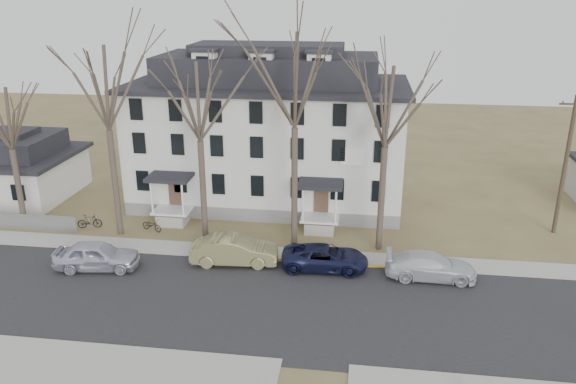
# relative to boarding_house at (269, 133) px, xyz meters

# --- Properties ---
(ground) EXTENTS (120.00, 120.00, 0.00)m
(ground) POSITION_rel_boarding_house_xyz_m (2.00, -17.95, -5.38)
(ground) COLOR olive
(ground) RESTS_ON ground
(main_road) EXTENTS (120.00, 10.00, 0.04)m
(main_road) POSITION_rel_boarding_house_xyz_m (2.00, -15.95, -5.38)
(main_road) COLOR #27272A
(main_road) RESTS_ON ground
(far_sidewalk) EXTENTS (120.00, 2.00, 0.08)m
(far_sidewalk) POSITION_rel_boarding_house_xyz_m (2.00, -9.95, -5.38)
(far_sidewalk) COLOR #A09F97
(far_sidewalk) RESTS_ON ground
(near_sidewalk_left) EXTENTS (20.00, 5.00, 0.08)m
(near_sidewalk_left) POSITION_rel_boarding_house_xyz_m (-6.00, -22.95, -5.38)
(near_sidewalk_left) COLOR #A09F97
(near_sidewalk_left) RESTS_ON ground
(yellow_curb) EXTENTS (14.00, 0.25, 0.06)m
(yellow_curb) POSITION_rel_boarding_house_xyz_m (7.00, -10.85, -5.38)
(yellow_curb) COLOR gold
(yellow_curb) RESTS_ON ground
(boarding_house) EXTENTS (20.80, 12.36, 12.05)m
(boarding_house) POSITION_rel_boarding_house_xyz_m (0.00, 0.00, 0.00)
(boarding_house) COLOR slate
(boarding_house) RESTS_ON ground
(small_house) EXTENTS (8.70, 8.70, 5.00)m
(small_house) POSITION_rel_boarding_house_xyz_m (-20.00, -1.96, -3.13)
(small_house) COLOR silver
(small_house) RESTS_ON ground
(tree_far_left) EXTENTS (8.40, 8.40, 13.72)m
(tree_far_left) POSITION_rel_boarding_house_xyz_m (-9.00, -8.15, 4.96)
(tree_far_left) COLOR #473B31
(tree_far_left) RESTS_ON ground
(tree_mid_left) EXTENTS (7.80, 7.80, 12.74)m
(tree_mid_left) POSITION_rel_boarding_house_xyz_m (-3.00, -8.15, 4.22)
(tree_mid_left) COLOR #473B31
(tree_mid_left) RESTS_ON ground
(tree_center) EXTENTS (9.00, 9.00, 14.70)m
(tree_center) POSITION_rel_boarding_house_xyz_m (3.00, -8.15, 5.71)
(tree_center) COLOR #473B31
(tree_center) RESTS_ON ground
(tree_mid_right) EXTENTS (7.80, 7.80, 12.74)m
(tree_mid_right) POSITION_rel_boarding_house_xyz_m (8.50, -8.15, 4.22)
(tree_mid_right) COLOR #473B31
(tree_mid_right) RESTS_ON ground
(tree_bungalow) EXTENTS (6.60, 6.60, 10.78)m
(tree_bungalow) POSITION_rel_boarding_house_xyz_m (-16.00, -8.15, 2.74)
(tree_bungalow) COLOR #473B31
(tree_bungalow) RESTS_ON ground
(utility_pole_far) EXTENTS (2.00, 0.28, 9.50)m
(utility_pole_far) POSITION_rel_boarding_house_xyz_m (20.50, -3.95, -0.47)
(utility_pole_far) COLOR #3D3023
(utility_pole_far) RESTS_ON ground
(car_silver) EXTENTS (5.18, 2.63, 1.69)m
(car_silver) POSITION_rel_boarding_house_xyz_m (-8.21, -13.24, -4.53)
(car_silver) COLOR silver
(car_silver) RESTS_ON ground
(car_tan) EXTENTS (5.39, 2.30, 1.73)m
(car_tan) POSITION_rel_boarding_house_xyz_m (-0.25, -11.46, -4.52)
(car_tan) COLOR #847F51
(car_tan) RESTS_ON ground
(car_navy) EXTENTS (5.19, 2.50, 1.43)m
(car_navy) POSITION_rel_boarding_house_xyz_m (5.25, -11.41, -4.67)
(car_navy) COLOR #141837
(car_navy) RESTS_ON ground
(car_white) EXTENTS (5.17, 2.12, 1.50)m
(car_white) POSITION_rel_boarding_house_xyz_m (11.37, -11.74, -4.63)
(car_white) COLOR silver
(car_white) RESTS_ON ground
(bicycle_left) EXTENTS (1.73, 1.13, 0.86)m
(bicycle_left) POSITION_rel_boarding_house_xyz_m (-6.99, -7.49, -4.95)
(bicycle_left) COLOR black
(bicycle_left) RESTS_ON ground
(bicycle_right) EXTENTS (1.75, 0.91, 1.01)m
(bicycle_right) POSITION_rel_boarding_house_xyz_m (-11.46, -7.62, -4.87)
(bicycle_right) COLOR black
(bicycle_right) RESTS_ON ground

